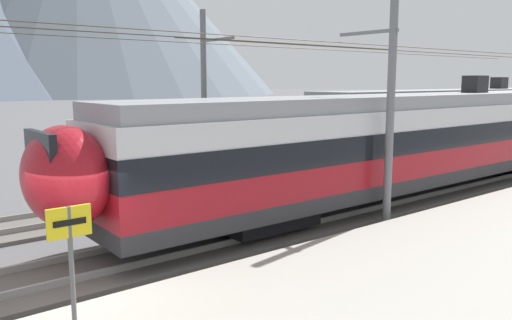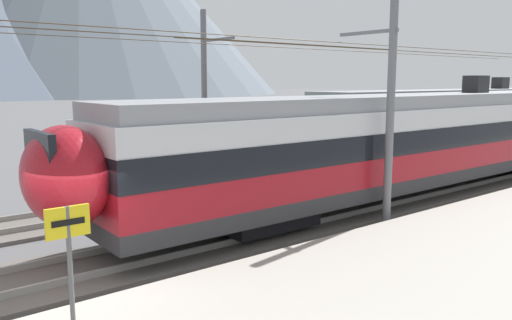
{
  "view_description": "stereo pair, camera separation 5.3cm",
  "coord_description": "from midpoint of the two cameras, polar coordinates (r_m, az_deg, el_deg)",
  "views": [
    {
      "loc": [
        -3.11,
        -9.85,
        4.35
      ],
      "look_at": [
        6.95,
        2.78,
        1.86
      ],
      "focal_mm": 36.24,
      "sensor_mm": 36.0,
      "label": 1
    },
    {
      "loc": [
        -3.07,
        -9.89,
        4.35
      ],
      "look_at": [
        6.95,
        2.78,
        1.86
      ],
      "focal_mm": 36.24,
      "sensor_mm": 36.0,
      "label": 2
    }
  ],
  "objects": [
    {
      "name": "catenary_mast_far_side",
      "position": [
        21.04,
        -5.43,
        7.19
      ],
      "size": [
        40.16,
        2.2,
        7.13
      ],
      "color": "slate",
      "rests_on": "ground"
    },
    {
      "name": "train_far_track",
      "position": [
        32.01,
        21.85,
        4.34
      ],
      "size": [
        25.27,
        3.02,
        4.27
      ],
      "color": "#2D2D30",
      "rests_on": "track_far"
    },
    {
      "name": "platform_sign",
      "position": [
        8.81,
        -19.82,
        -8.22
      ],
      "size": [
        0.7,
        0.08,
        2.01
      ],
      "color": "#59595B",
      "rests_on": "platform_slab"
    },
    {
      "name": "track_near",
      "position": [
        12.42,
        -22.01,
        -12.05
      ],
      "size": [
        120.0,
        3.0,
        0.28
      ],
      "color": "#5B5651",
      "rests_on": "ground"
    },
    {
      "name": "catenary_mast_mid",
      "position": [
        15.68,
        14.37,
        6.8
      ],
      "size": [
        40.16,
        2.16,
        7.4
      ],
      "color": "slate",
      "rests_on": "ground"
    },
    {
      "name": "train_near_platform",
      "position": [
        19.79,
        16.73,
        2.24
      ],
      "size": [
        26.58,
        2.99,
        4.27
      ],
      "color": "#2D2D30",
      "rests_on": "track_near"
    },
    {
      "name": "ground_plane",
      "position": [
        11.22,
        -19.93,
        -14.58
      ],
      "size": [
        400.0,
        400.0,
        0.0
      ],
      "primitive_type": "plane",
      "color": "#565659"
    }
  ]
}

